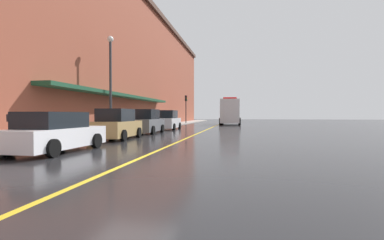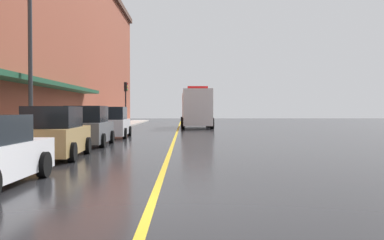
% 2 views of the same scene
% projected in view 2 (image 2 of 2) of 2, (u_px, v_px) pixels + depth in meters
% --- Properties ---
extents(ground_plane, '(112.00, 112.00, 0.00)m').
position_uv_depth(ground_plane, '(177.00, 132.00, 32.61)').
color(ground_plane, '#232326').
extents(sidewalk_left, '(2.40, 70.00, 0.15)m').
position_uv_depth(sidewalk_left, '(94.00, 131.00, 32.51)').
color(sidewalk_left, '#ADA8A0').
rests_on(sidewalk_left, ground).
extents(lane_center_stripe, '(0.16, 70.00, 0.01)m').
position_uv_depth(lane_center_stripe, '(177.00, 132.00, 32.61)').
color(lane_center_stripe, gold).
rests_on(lane_center_stripe, ground).
extents(parked_car_1, '(2.10, 4.29, 1.80)m').
position_uv_depth(parked_car_1, '(55.00, 134.00, 15.16)').
color(parked_car_1, '#A5844C').
rests_on(parked_car_1, ground).
extents(parked_car_2, '(2.09, 4.33, 1.87)m').
position_uv_depth(parked_car_2, '(88.00, 127.00, 20.58)').
color(parked_car_2, '#595B60').
rests_on(parked_car_2, ground).
extents(parked_car_3, '(2.21, 4.77, 1.87)m').
position_uv_depth(parked_car_3, '(112.00, 123.00, 26.55)').
color(parked_car_3, silver).
rests_on(parked_car_3, ground).
extents(box_truck, '(3.02, 8.61, 3.79)m').
position_uv_depth(box_truck, '(196.00, 109.00, 41.54)').
color(box_truck, silver).
rests_on(box_truck, ground).
extents(parking_meter_0, '(0.14, 0.18, 1.33)m').
position_uv_depth(parking_meter_0, '(68.00, 122.00, 22.12)').
color(parking_meter_0, '#4C4C51').
rests_on(parking_meter_0, sidewalk_left).
extents(parking_meter_2, '(0.14, 0.18, 1.33)m').
position_uv_depth(parking_meter_2, '(16.00, 128.00, 15.28)').
color(parking_meter_2, '#4C4C51').
rests_on(parking_meter_2, sidewalk_left).
extents(street_lamp_left, '(0.44, 0.44, 6.94)m').
position_uv_depth(street_lamp_left, '(30.00, 46.00, 18.37)').
color(street_lamp_left, '#33383D').
rests_on(street_lamp_left, sidewalk_left).
extents(traffic_light_near, '(0.38, 0.36, 4.30)m').
position_uv_depth(traffic_light_near, '(126.00, 95.00, 43.23)').
color(traffic_light_near, '#232326').
rests_on(traffic_light_near, sidewalk_left).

